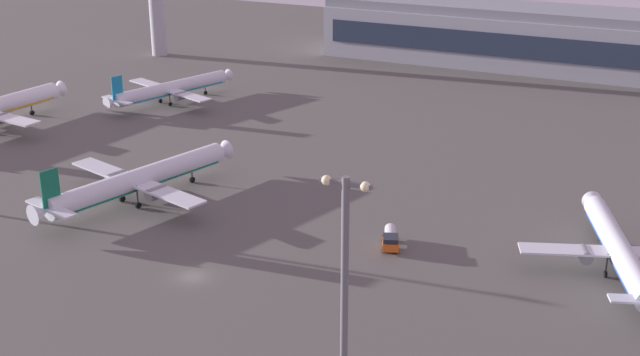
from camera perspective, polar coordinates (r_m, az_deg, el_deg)
The scene contains 7 objects.
ground_plane at distance 119.61m, azimuth -8.56°, elevation -6.57°, with size 416.00×416.00×0.00m, color #56544F.
terminal_building at distance 237.06m, azimuth 18.63°, elevation 8.54°, with size 152.82×22.40×16.40m.
airplane_far_stand at distance 144.56m, azimuth -12.16°, elevation -0.14°, with size 31.01×39.49×10.31m.
airplane_terminal_side at distance 125.05m, azimuth 19.49°, elevation -4.59°, with size 26.95×34.22×9.09m.
airplane_near_gate at distance 201.99m, azimuth -10.04°, elevation 5.93°, with size 26.97×34.27×9.06m.
fuel_truck at distance 126.66m, azimuth 4.77°, elevation -4.07°, with size 4.21×6.63×2.35m.
apron_light_central at distance 77.09m, azimuth 1.65°, elevation -8.83°, with size 4.80×0.90×29.36m.
Camera 1 is at (60.21, -87.53, 54.95)m, focal length 47.54 mm.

